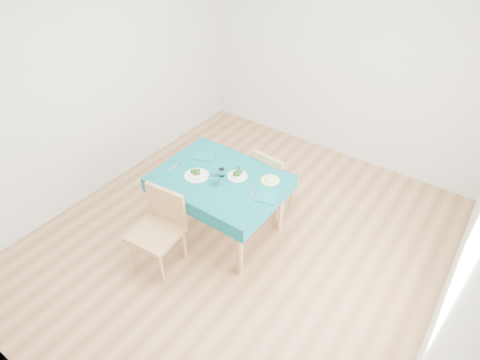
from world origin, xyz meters
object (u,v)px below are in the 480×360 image
Objects in this scene: table at (221,205)px; chair_far at (275,175)px; chair_near at (154,224)px; side_plate at (270,180)px; bowl_near at (196,173)px; bowl_far at (237,174)px.

table is 0.73m from chair_far.
side_plate is at bearing 50.56° from chair_near.
bowl_far is at bearing 34.41° from bowl_near.
chair_near is 5.88× the size of side_plate.
chair_near is 5.44× the size of bowl_far.
bowl_near is 0.42m from bowl_far.
bowl_near is (-0.48, -0.79, 0.31)m from chair_far.
chair_near is at bearing -106.23° from table.
bowl_near is 1.32× the size of side_plate.
chair_near reaches higher than table.
bowl_far is (0.15, 0.12, 0.41)m from table.
bowl_near is at bearing 62.75° from chair_far.
chair_far is 4.74× the size of bowl_far.
table is 0.65m from side_plate.
chair_near is at bearing -123.78° from side_plate.
chair_near reaches higher than chair_far.
bowl_near is at bearing 82.75° from chair_near.
side_plate is (0.45, 0.25, 0.38)m from table.
chair_far is 0.53m from side_plate.
chair_near is at bearing 74.69° from chair_far.
side_plate is at bearing 24.31° from bowl_far.
chair_near is at bearing -112.79° from bowl_far.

